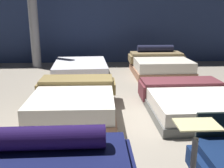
% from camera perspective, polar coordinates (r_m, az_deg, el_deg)
% --- Properties ---
extents(ground_plane, '(18.00, 18.00, 0.02)m').
position_cam_1_polar(ground_plane, '(4.61, 5.25, -7.90)').
color(ground_plane, gray).
extents(showroom_back_wall, '(18.00, 0.06, 3.50)m').
position_cam_1_polar(showroom_back_wall, '(9.64, 0.84, 15.21)').
color(showroom_back_wall, navy).
rests_on(showroom_back_wall, ground_plane).
extents(bed_2, '(1.58, 2.01, 0.53)m').
position_cam_1_polar(bed_2, '(4.81, -8.37, -3.77)').
color(bed_2, '#976C51').
rests_on(bed_2, ground_plane).
extents(bed_3, '(1.72, 2.12, 0.44)m').
position_cam_1_polar(bed_3, '(5.10, 17.15, -3.66)').
color(bed_3, '#565755').
rests_on(bed_3, ground_plane).
extents(bed_4, '(1.68, 2.14, 0.40)m').
position_cam_1_polar(bed_4, '(7.75, -7.00, 3.39)').
color(bed_4, '#4C505C').
rests_on(bed_4, ground_plane).
extents(bed_5, '(1.74, 1.92, 0.80)m').
position_cam_1_polar(bed_5, '(7.96, 10.54, 4.19)').
color(bed_5, '#98694E').
rests_on(bed_5, ground_plane).
extents(support_pillar, '(0.30, 0.30, 3.50)m').
position_cam_1_polar(support_pillar, '(9.06, -17.12, 14.52)').
color(support_pillar, '#99999E').
rests_on(support_pillar, ground_plane).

